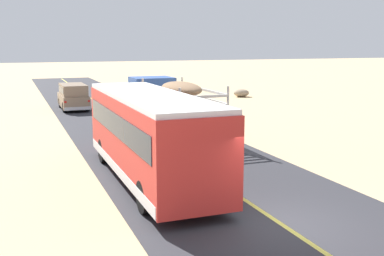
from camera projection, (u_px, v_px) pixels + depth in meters
name	position (u px, v px, depth m)	size (l,w,h in m)	color
ground_plane	(280.00, 224.00, 13.21)	(240.00, 240.00, 0.00)	tan
road_surface	(280.00, 224.00, 13.21)	(8.00, 120.00, 0.02)	#2D2D33
road_centre_line	(280.00, 223.00, 13.21)	(0.16, 117.60, 0.00)	#D8CC4C
livestock_truck	(162.00, 99.00, 27.50)	(2.53, 9.70, 3.02)	#3359A5
bus	(150.00, 134.00, 17.10)	(2.54, 10.00, 3.21)	red
car_far	(73.00, 95.00, 35.82)	(1.90, 4.62, 1.93)	#8C7259
boulder_near_shoulder	(241.00, 93.00, 44.58)	(1.48, 1.33, 0.73)	gray
boulder_far_horizon	(188.00, 90.00, 48.05)	(1.44, 1.57, 0.69)	gray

